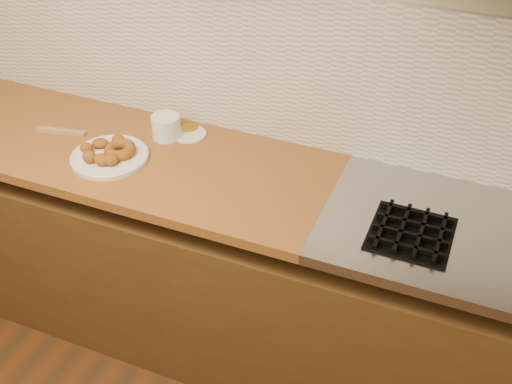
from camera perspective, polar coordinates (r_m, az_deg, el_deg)
wall_back at (r=2.40m, az=-2.33°, el=15.09°), size 4.00×0.02×2.70m
base_cabinet at (r=2.69m, az=-4.56°, el=-6.77°), size 3.60×0.60×0.77m
butcher_block at (r=2.70m, az=-17.59°, el=4.79°), size 2.30×0.62×0.04m
backsplash at (r=2.45m, az=-2.36°, el=11.74°), size 3.60×0.02×0.60m
donut_plate at (r=2.46m, az=-12.88°, el=3.06°), size 0.29×0.29×0.02m
ring_donut at (r=2.44m, az=-12.01°, el=3.72°), size 0.12×0.12×0.05m
fried_dough_chunks at (r=2.44m, az=-13.51°, el=3.52°), size 0.19×0.19×0.05m
plastic_tub at (r=2.53m, az=-8.00°, el=5.76°), size 0.12×0.12×0.09m
tub_lid at (r=2.55m, az=-5.93°, el=5.13°), size 0.16×0.16×0.01m
brass_jar_lid at (r=2.59m, az=-5.91°, el=5.68°), size 0.07×0.07×0.01m
wooden_utensil at (r=2.66m, az=-16.94°, el=5.18°), size 0.20×0.07×0.02m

